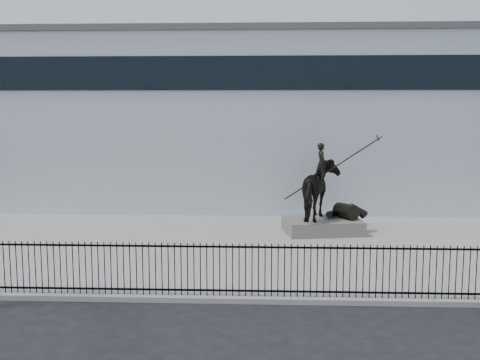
{
  "coord_description": "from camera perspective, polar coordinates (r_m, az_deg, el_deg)",
  "views": [
    {
      "loc": [
        1.2,
        -13.86,
        5.35
      ],
      "look_at": [
        0.34,
        6.0,
        2.81
      ],
      "focal_mm": 42.0,
      "sensor_mm": 36.0,
      "label": 1
    }
  ],
  "objects": [
    {
      "name": "building",
      "position": [
        33.89,
        0.46,
        5.86
      ],
      "size": [
        44.0,
        14.0,
        9.0
      ],
      "primitive_type": "cube",
      "color": "silver",
      "rests_on": "ground"
    },
    {
      "name": "statue_plinth",
      "position": [
        23.91,
        8.37,
        -4.63
      ],
      "size": [
        3.4,
        2.61,
        0.58
      ],
      "primitive_type": "cube",
      "rotation": [
        0.0,
        0.0,
        0.17
      ],
      "color": "#55544E",
      "rests_on": "plaza"
    },
    {
      "name": "picket_fence",
      "position": [
        15.79,
        -2.0,
        -9.07
      ],
      "size": [
        22.1,
        0.1,
        1.5
      ],
      "color": "black",
      "rests_on": "plaza"
    },
    {
      "name": "equestrian_statue",
      "position": [
        23.66,
        8.58,
        -1.06
      ],
      "size": [
        3.93,
        2.76,
        3.36
      ],
      "rotation": [
        0.0,
        0.0,
        0.17
      ],
      "color": "black",
      "rests_on": "statue_plinth"
    },
    {
      "name": "plaza",
      "position": [
        21.55,
        -0.79,
        -6.88
      ],
      "size": [
        30.0,
        12.0,
        0.15
      ],
      "primitive_type": "cube",
      "color": "gray",
      "rests_on": "ground"
    },
    {
      "name": "ground",
      "position": [
        14.9,
        -2.37,
        -13.76
      ],
      "size": [
        120.0,
        120.0,
        0.0
      ],
      "primitive_type": "plane",
      "color": "black",
      "rests_on": "ground"
    }
  ]
}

